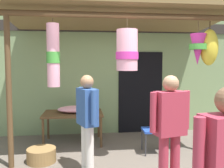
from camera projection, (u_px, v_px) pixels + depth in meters
shop_facade at (109, 49)px, 6.01m from camera, size 11.44×0.29×4.17m
market_stall_canopy at (121, 27)px, 4.86m from camera, size 4.28×2.41×2.79m
display_table at (73, 115)px, 5.24m from camera, size 1.25×0.83×0.66m
flower_heap_on_table at (77, 109)px, 5.29m from camera, size 0.81×0.57×0.13m
folding_chair at (157, 127)px, 4.67m from camera, size 0.42×0.42×0.84m
wicker_basket_spare at (41, 155)px, 4.24m from camera, size 0.50×0.50×0.24m
vendor_in_orange at (170, 124)px, 3.21m from camera, size 0.58×0.31×1.56m
customer_foreground at (87, 116)px, 3.78m from camera, size 0.35×0.56×1.53m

